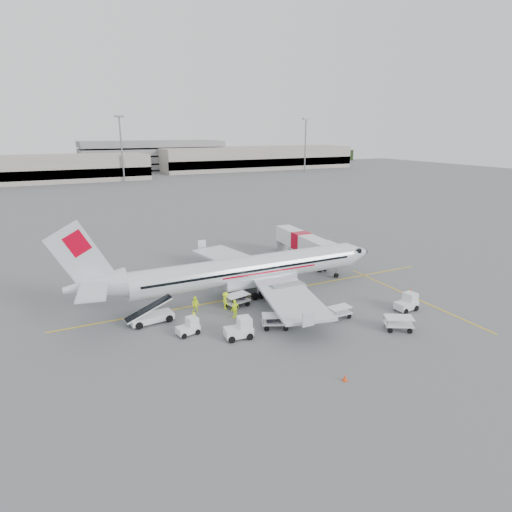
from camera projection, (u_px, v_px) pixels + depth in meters
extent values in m
plane|color=#56595B|center=(264.00, 293.00, 47.46)|extent=(360.00, 360.00, 0.00)
cube|color=yellow|center=(264.00, 293.00, 47.46)|extent=(44.00, 0.20, 0.01)
cube|color=yellow|center=(412.00, 297.00, 46.48)|extent=(0.20, 20.00, 0.01)
cone|color=red|center=(410.00, 290.00, 47.75)|extent=(0.34, 0.34, 0.55)
cone|color=red|center=(238.00, 261.00, 58.39)|extent=(0.37, 0.37, 0.60)
cone|color=red|center=(345.00, 377.00, 30.81)|extent=(0.33, 0.33, 0.55)
imported|color=#CAEA15|center=(195.00, 321.00, 38.49)|extent=(0.68, 0.50, 1.71)
imported|color=#CAEA15|center=(196.00, 304.00, 42.39)|extent=(0.99, 0.98, 1.62)
imported|color=#CAEA15|center=(226.00, 301.00, 43.11)|extent=(0.75, 1.21, 1.79)
imported|color=#CAEA15|center=(235.00, 309.00, 41.09)|extent=(1.16, 0.88, 1.83)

